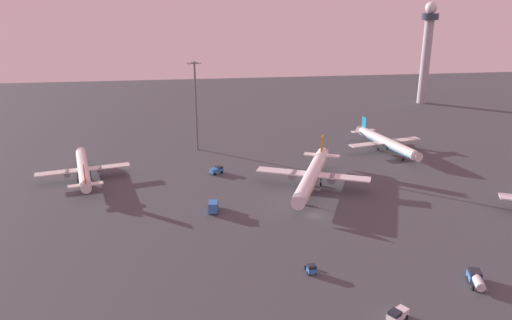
# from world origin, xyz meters

# --- Properties ---
(ground_plane) EXTENTS (416.00, 416.00, 0.00)m
(ground_plane) POSITION_xyz_m (0.00, 0.00, 0.00)
(ground_plane) COLOR #424449
(control_tower) EXTENTS (8.00, 8.00, 48.87)m
(control_tower) POSITION_xyz_m (85.55, 122.82, 27.83)
(control_tower) COLOR #A8A8B2
(control_tower) RESTS_ON ground
(airplane_mid_apron) EXTENTS (31.93, 40.45, 10.93)m
(airplane_mid_apron) POSITION_xyz_m (3.95, 18.44, 4.13)
(airplane_mid_apron) COLOR white
(airplane_mid_apron) RESTS_ON ground
(airplane_terminal_side) EXTENTS (27.37, 34.93, 9.04)m
(airplane_terminal_side) POSITION_xyz_m (-62.99, 34.24, 3.42)
(airplane_terminal_side) COLOR silver
(airplane_terminal_side) RESTS_ON ground
(airplane_far_stand) EXTENTS (27.95, 35.66, 9.24)m
(airplane_far_stand) POSITION_xyz_m (37.87, 48.51, 3.49)
(airplane_far_stand) COLOR silver
(airplane_far_stand) RESTS_ON ground
(catering_truck) EXTENTS (2.90, 5.86, 3.05)m
(catering_truck) POSITION_xyz_m (-25.28, 5.95, 1.58)
(catering_truck) COLOR #3372BF
(catering_truck) RESTS_ON ground
(maintenance_van) EXTENTS (4.54, 3.89, 2.25)m
(maintenance_van) POSITION_xyz_m (-22.79, 34.03, 1.18)
(maintenance_van) COLOR #3372BF
(maintenance_van) RESTS_ON ground
(pushback_tug) EXTENTS (2.02, 3.20, 2.05)m
(pushback_tug) POSITION_xyz_m (-7.05, -26.91, 1.07)
(pushback_tug) COLOR #3372BF
(pushback_tug) RESTS_ON ground
(cargo_loader) EXTENTS (4.53, 3.92, 2.25)m
(cargo_loader) POSITION_xyz_m (4.28, -43.81, 1.18)
(cargo_loader) COLOR white
(cargo_loader) RESTS_ON ground
(fuel_truck) EXTENTS (3.77, 6.63, 2.35)m
(fuel_truck) POSITION_xyz_m (23.95, -35.21, 1.37)
(fuel_truck) COLOR #3372BF
(fuel_truck) RESTS_ON ground
(apron_light_central) EXTENTS (4.80, 0.90, 31.47)m
(apron_light_central) POSITION_xyz_m (-28.18, 59.75, 17.64)
(apron_light_central) COLOR slate
(apron_light_central) RESTS_ON ground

